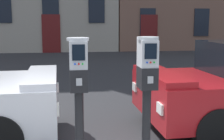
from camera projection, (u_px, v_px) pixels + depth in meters
The scene contains 2 objects.
parking_meter_near_kerb at pixel (79, 84), 3.03m from camera, with size 0.22×0.25×1.46m.
parking_meter_twin_adjacent at pixel (147, 82), 3.12m from camera, with size 0.22×0.25×1.47m.
Camera 1 is at (-0.10, -3.18, 1.76)m, focal length 49.73 mm.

